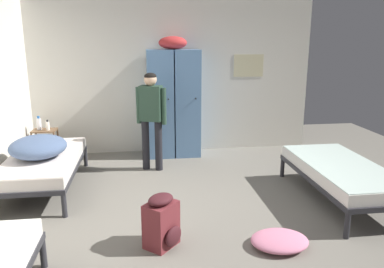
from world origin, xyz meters
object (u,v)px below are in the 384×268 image
(water_bottle, at_px, (39,124))
(locker_bank, at_px, (174,101))
(clothes_pile_pink, at_px, (280,241))
(bedding_heap, at_px, (38,147))
(person_traveler, at_px, (151,112))
(backpack_maroon, at_px, (162,222))
(lotion_bottle, at_px, (48,126))
(bed_right, at_px, (342,172))
(shelf_unit, at_px, (46,143))
(bed_left_rear, at_px, (44,163))

(water_bottle, bearing_deg, locker_bank, 4.15)
(clothes_pile_pink, bearing_deg, locker_bank, 103.27)
(bedding_heap, relative_size, person_traveler, 0.53)
(backpack_maroon, bearing_deg, locker_bank, 82.67)
(lotion_bottle, bearing_deg, bed_right, -27.00)
(clothes_pile_pink, bearing_deg, bed_right, 39.98)
(locker_bank, xyz_separation_m, bedding_heap, (-1.94, -1.45, -0.34))
(locker_bank, height_order, bedding_heap, locker_bank)
(bed_right, distance_m, water_bottle, 4.69)
(locker_bank, relative_size, water_bottle, 9.10)
(locker_bank, xyz_separation_m, shelf_unit, (-2.16, -0.18, -0.62))
(clothes_pile_pink, bearing_deg, shelf_unit, 133.62)
(person_traveler, distance_m, backpack_maroon, 2.42)
(person_traveler, bearing_deg, bed_left_rear, -157.46)
(shelf_unit, bearing_deg, locker_bank, 4.83)
(shelf_unit, xyz_separation_m, clothes_pile_pink, (2.93, -3.07, -0.28))
(person_traveler, xyz_separation_m, clothes_pile_pink, (1.18, -2.50, -0.86))
(bed_left_rear, height_order, water_bottle, water_bottle)
(shelf_unit, relative_size, lotion_bottle, 3.30)
(locker_bank, xyz_separation_m, bed_right, (1.94, -2.27, -0.59))
(locker_bank, xyz_separation_m, person_traveler, (-0.41, -0.75, -0.05))
(person_traveler, xyz_separation_m, lotion_bottle, (-1.68, 0.53, -0.28))
(bed_left_rear, xyz_separation_m, water_bottle, (-0.33, 1.21, 0.29))
(shelf_unit, bearing_deg, backpack_maroon, -58.69)
(water_bottle, bearing_deg, bed_left_rear, -74.75)
(shelf_unit, distance_m, bedding_heap, 1.32)
(shelf_unit, distance_m, bed_right, 4.60)
(bedding_heap, relative_size, clothes_pile_pink, 1.39)
(shelf_unit, xyz_separation_m, backpack_maroon, (1.76, -2.90, -0.09))
(bed_left_rear, xyz_separation_m, clothes_pile_pink, (2.68, -1.88, -0.32))
(bed_left_rear, height_order, lotion_bottle, lotion_bottle)
(locker_bank, bearing_deg, bedding_heap, -143.11)
(bed_right, bearing_deg, bed_left_rear, 166.81)
(shelf_unit, relative_size, person_traveler, 0.37)
(person_traveler, bearing_deg, bed_right, -32.97)
(shelf_unit, xyz_separation_m, lotion_bottle, (0.07, -0.04, 0.30))
(shelf_unit, xyz_separation_m, bed_left_rear, (0.25, -1.19, 0.04))
(bed_right, bearing_deg, water_bottle, 153.18)
(bed_right, bearing_deg, bedding_heap, 168.05)
(locker_bank, bearing_deg, backpack_maroon, -97.33)
(bed_right, height_order, lotion_bottle, lotion_bottle)
(shelf_unit, distance_m, bed_left_rear, 1.22)
(bed_right, relative_size, lotion_bottle, 10.99)
(person_traveler, distance_m, clothes_pile_pink, 2.90)
(shelf_unit, height_order, clothes_pile_pink, shelf_unit)
(water_bottle, xyz_separation_m, backpack_maroon, (1.84, -2.92, -0.41))
(bed_left_rear, distance_m, person_traveler, 1.71)
(locker_bank, height_order, backpack_maroon, locker_bank)
(bedding_heap, bearing_deg, backpack_maroon, -46.55)
(bed_left_rear, relative_size, bedding_heap, 2.34)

